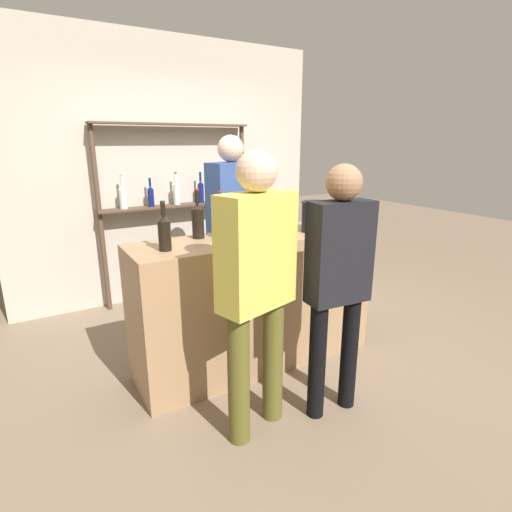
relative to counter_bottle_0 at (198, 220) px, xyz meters
name	(u,v)px	position (x,y,z in m)	size (l,w,h in m)	color
ground_plane	(256,360)	(0.40, -0.16, -1.19)	(16.00, 16.00, 0.00)	#7A6651
bar_counter	(256,301)	(0.40, -0.16, -0.66)	(1.90, 0.55, 1.05)	#997551
back_wall	(170,172)	(0.40, 1.72, 0.21)	(3.50, 0.12, 2.80)	#B2A899
back_shelf	(176,189)	(0.39, 1.54, 0.05)	(1.68, 0.18, 1.91)	#4C3828
counter_bottle_0	(198,220)	(0.00, 0.00, 0.00)	(0.09, 0.09, 0.36)	black
counter_bottle_1	(164,232)	(-0.32, -0.21, -0.01)	(0.08, 0.08, 0.32)	black
counter_bottle_2	(220,219)	(0.15, -0.07, 0.00)	(0.09, 0.09, 0.34)	#0F1956
counter_bottle_3	(341,207)	(1.24, -0.15, 0.01)	(0.09, 0.09, 0.38)	black
wine_glass	(330,208)	(1.23, -0.02, -0.02)	(0.07, 0.07, 0.17)	silver
ice_bucket	(316,217)	(0.88, -0.26, -0.02)	(0.23, 0.23, 0.23)	black
customer_center	(338,274)	(0.51, -0.95, -0.23)	(0.41, 0.21, 1.61)	black
customer_left	(257,278)	(-0.01, -0.85, -0.19)	(0.50, 0.32, 1.69)	brown
server_behind_counter	(232,217)	(0.58, 0.59, -0.13)	(0.50, 0.33, 1.79)	#121C33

